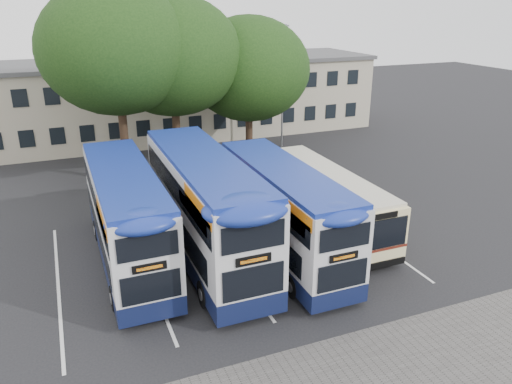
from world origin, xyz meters
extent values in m
plane|color=black|center=(0.00, 0.00, 0.00)|extent=(120.00, 120.00, 0.00)
cube|color=silver|center=(-10.75, 5.00, 0.01)|extent=(0.12, 11.00, 0.01)
cube|color=silver|center=(-7.25, 5.00, 0.01)|extent=(0.12, 11.00, 0.01)
cube|color=silver|center=(-3.75, 5.00, 0.01)|extent=(0.12, 11.00, 0.01)
cube|color=silver|center=(-0.25, 5.00, 0.01)|extent=(0.12, 11.00, 0.01)
cube|color=silver|center=(3.25, 5.00, 0.01)|extent=(0.12, 11.00, 0.01)
cube|color=#B5A792|center=(0.00, 27.00, 3.00)|extent=(32.00, 8.00, 6.00)
cube|color=#4C4C4F|center=(0.00, 27.00, 6.05)|extent=(32.40, 8.40, 0.30)
cube|color=black|center=(0.00, 22.98, 1.70)|extent=(30.00, 0.06, 1.20)
cube|color=black|center=(0.00, 22.98, 4.50)|extent=(30.00, 0.06, 1.20)
cylinder|color=gray|center=(6.00, 20.00, 4.50)|extent=(0.14, 0.14, 9.00)
cube|color=gray|center=(6.00, 20.00, 9.00)|extent=(0.12, 0.80, 0.12)
cube|color=gray|center=(6.00, 19.60, 8.95)|extent=(0.25, 0.50, 0.12)
cylinder|color=black|center=(-6.25, 16.33, 2.95)|extent=(0.50, 0.50, 5.90)
ellipsoid|color=black|center=(-6.25, 16.33, 8.03)|extent=(8.78, 8.78, 7.46)
cylinder|color=black|center=(-2.79, 17.33, 2.73)|extent=(0.50, 0.50, 5.47)
ellipsoid|color=black|center=(-2.79, 17.33, 7.44)|extent=(8.64, 8.64, 7.34)
cylinder|color=black|center=(2.61, 18.22, 2.31)|extent=(0.50, 0.50, 4.62)
ellipsoid|color=black|center=(2.61, 18.22, 6.28)|extent=(8.27, 8.27, 7.03)
cube|color=#10183D|center=(-7.74, 5.77, 0.67)|extent=(2.38, 10.01, 0.76)
cube|color=silver|center=(-7.74, 5.77, 2.53)|extent=(2.38, 10.01, 2.96)
cube|color=navy|center=(-7.74, 5.77, 4.05)|extent=(2.34, 9.81, 0.29)
cube|color=black|center=(-7.74, 6.06, 1.72)|extent=(2.42, 8.87, 0.95)
cube|color=black|center=(-7.74, 5.77, 3.19)|extent=(2.42, 9.44, 0.86)
cube|color=orange|center=(-6.54, 2.48, 3.72)|extent=(0.02, 3.05, 0.52)
cube|color=black|center=(-7.74, 0.74, 2.43)|extent=(1.14, 0.06, 0.29)
cylinder|color=black|center=(-8.82, 8.68, 0.48)|extent=(0.29, 0.95, 0.95)
cylinder|color=black|center=(-6.67, 8.68, 0.48)|extent=(0.29, 0.95, 0.95)
cylinder|color=black|center=(-8.82, 2.48, 0.48)|extent=(0.29, 0.95, 0.95)
cylinder|color=black|center=(-6.67, 2.48, 0.48)|extent=(0.29, 0.95, 0.95)
cube|color=#10183D|center=(-4.55, 5.05, 0.73)|extent=(2.61, 10.97, 0.84)
cube|color=silver|center=(-4.55, 5.05, 2.77)|extent=(2.61, 10.97, 3.24)
cube|color=navy|center=(-4.55, 5.05, 4.44)|extent=(2.56, 10.75, 0.31)
cube|color=black|center=(-4.55, 5.36, 1.88)|extent=(2.65, 9.71, 1.04)
cube|color=black|center=(-4.55, 5.05, 3.50)|extent=(2.65, 10.34, 0.94)
cube|color=orange|center=(-3.23, 1.44, 4.07)|extent=(0.02, 3.34, 0.57)
cube|color=black|center=(-4.55, -0.47, 2.66)|extent=(1.25, 0.06, 0.31)
cylinder|color=black|center=(-5.73, 8.23, 0.52)|extent=(0.31, 1.04, 1.04)
cylinder|color=black|center=(-3.37, 8.23, 0.52)|extent=(0.31, 1.04, 1.04)
cylinder|color=black|center=(-5.73, 1.44, 0.52)|extent=(0.31, 1.04, 1.04)
cylinder|color=black|center=(-3.37, 1.44, 0.52)|extent=(0.31, 1.04, 1.04)
cube|color=red|center=(-3.22, 6.35, 3.50)|extent=(0.02, 4.18, 0.89)
cube|color=#10183D|center=(-1.39, 3.96, 0.65)|extent=(2.32, 9.74, 0.74)
cube|color=silver|center=(-1.39, 3.96, 2.46)|extent=(2.32, 9.74, 2.88)
cube|color=navy|center=(-1.39, 3.96, 3.94)|extent=(2.27, 9.55, 0.28)
cube|color=black|center=(-1.39, 4.24, 1.67)|extent=(2.36, 8.63, 0.93)
cube|color=black|center=(-1.39, 3.96, 3.11)|extent=(2.36, 9.19, 0.84)
cube|color=orange|center=(-0.22, 0.76, 3.62)|extent=(0.02, 2.97, 0.51)
cube|color=black|center=(-1.39, -0.94, 2.37)|extent=(1.11, 0.06, 0.28)
cylinder|color=black|center=(-2.43, 6.79, 0.46)|extent=(0.28, 0.93, 0.93)
cylinder|color=black|center=(-0.34, 6.79, 0.46)|extent=(0.28, 0.93, 0.93)
cylinder|color=black|center=(-2.43, 0.76, 0.46)|extent=(0.28, 0.93, 0.93)
cylinder|color=black|center=(-0.34, 0.76, 0.46)|extent=(0.28, 0.93, 0.93)
cube|color=beige|center=(1.67, 5.82, 1.53)|extent=(2.44, 9.74, 2.48)
cube|color=beige|center=(1.67, 5.82, 2.83)|extent=(2.34, 9.36, 0.19)
cube|color=black|center=(1.67, 6.31, 1.95)|extent=(2.48, 7.80, 0.88)
cube|color=#5F1D13|center=(1.67, 5.82, 1.12)|extent=(2.47, 9.76, 0.12)
cube|color=black|center=(1.67, 0.93, 1.85)|extent=(2.14, 0.06, 1.27)
cylinder|color=black|center=(0.57, 2.51, 0.49)|extent=(0.29, 0.97, 0.97)
cylinder|color=black|center=(2.77, 2.51, 0.49)|extent=(0.29, 0.97, 0.97)
cylinder|color=black|center=(0.57, 8.74, 0.49)|extent=(0.29, 0.97, 0.97)
cylinder|color=black|center=(2.77, 8.74, 0.49)|extent=(0.29, 0.97, 0.97)
camera|label=1|loc=(-9.91, -13.88, 10.62)|focal=35.00mm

